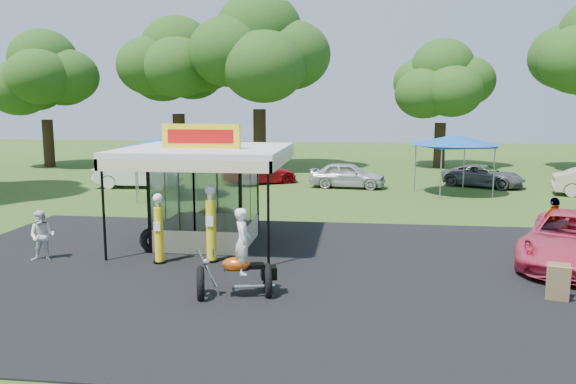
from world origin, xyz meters
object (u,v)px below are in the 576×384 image
(a_frame_sign, at_px, (558,283))
(kiosk_car, at_px, (223,218))
(gas_pump_right, at_px, (211,226))
(bg_car_a, at_px, (138,174))
(spectator_west, at_px, (42,236))
(spectator_east_b, at_px, (554,225))
(bg_car_b, at_px, (260,173))
(tent_west, at_px, (165,143))
(bg_car_c, at_px, (348,175))
(motorcycle, at_px, (240,262))
(gas_pump_left, at_px, (159,230))
(gas_station_kiosk, at_px, (207,194))
(tent_east, at_px, (454,140))
(bg_car_d, at_px, (483,176))
(pink_sedan, at_px, (574,240))

(a_frame_sign, distance_m, kiosk_car, 12.17)
(gas_pump_right, xyz_separation_m, bg_car_a, (-8.34, 14.96, -0.35))
(spectator_west, relative_size, spectator_east_b, 0.88)
(bg_car_a, relative_size, bg_car_b, 1.06)
(a_frame_sign, relative_size, bg_car_b, 0.20)
(gas_pump_right, height_order, bg_car_b, gas_pump_right)
(bg_car_b, bearing_deg, spectator_east_b, -170.11)
(gas_pump_right, distance_m, tent_west, 13.17)
(spectator_west, height_order, bg_car_c, spectator_west)
(motorcycle, distance_m, bg_car_a, 20.47)
(bg_car_a, bearing_deg, gas_pump_left, -159.75)
(gas_station_kiosk, height_order, a_frame_sign, gas_station_kiosk)
(tent_east, bearing_deg, bg_car_d, 53.77)
(a_frame_sign, xyz_separation_m, pink_sedan, (1.57, 3.41, 0.32))
(gas_pump_left, relative_size, gas_pump_right, 0.90)
(gas_pump_right, distance_m, bg_car_d, 21.35)
(gas_pump_left, relative_size, tent_west, 0.48)
(gas_pump_left, relative_size, tent_east, 0.47)
(gas_pump_left, xyz_separation_m, bg_car_a, (-6.80, 15.29, -0.23))
(kiosk_car, distance_m, bg_car_b, 13.08)
(motorcycle, height_order, pink_sedan, motorcycle)
(spectator_east_b, relative_size, bg_car_d, 0.39)
(pink_sedan, bearing_deg, a_frame_sign, -90.16)
(a_frame_sign, xyz_separation_m, spectator_west, (-14.56, 1.91, 0.32))
(a_frame_sign, height_order, tent_east, tent_east)
(spectator_west, bearing_deg, a_frame_sign, -17.11)
(tent_east, bearing_deg, tent_west, -169.38)
(spectator_west, bearing_deg, tent_east, 36.02)
(bg_car_a, height_order, bg_car_d, bg_car_a)
(tent_east, bearing_deg, gas_station_kiosk, -129.68)
(gas_pump_left, xyz_separation_m, tent_east, (11.08, 14.99, 1.88))
(bg_car_c, distance_m, tent_west, 10.67)
(a_frame_sign, height_order, bg_car_b, bg_car_b)
(gas_pump_right, distance_m, spectator_east_b, 11.17)
(gas_station_kiosk, bearing_deg, motorcycle, -66.71)
(a_frame_sign, bearing_deg, pink_sedan, 82.03)
(gas_pump_left, distance_m, kiosk_car, 4.89)
(bg_car_a, bearing_deg, kiosk_car, -147.82)
(a_frame_sign, bearing_deg, gas_station_kiosk, 172.06)
(gas_station_kiosk, xyz_separation_m, motorcycle, (2.25, -5.23, -0.86))
(gas_station_kiosk, distance_m, motorcycle, 5.76)
(spectator_east_b, height_order, bg_car_a, spectator_east_b)
(gas_pump_left, height_order, a_frame_sign, gas_pump_left)
(motorcycle, relative_size, spectator_east_b, 1.30)
(gas_pump_right, bearing_deg, gas_station_kiosk, 108.06)
(kiosk_car, bearing_deg, gas_pump_left, 170.54)
(bg_car_d, bearing_deg, bg_car_b, 118.82)
(motorcycle, bearing_deg, gas_pump_left, 124.62)
(a_frame_sign, xyz_separation_m, bg_car_b, (-10.86, 19.90, 0.19))
(motorcycle, relative_size, tent_east, 0.51)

